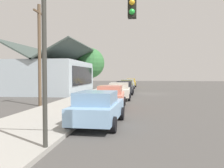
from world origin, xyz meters
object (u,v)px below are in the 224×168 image
Objects in this scene: car_olive at (127,85)px; shade_tree at (89,63)px; car_coral at (111,96)px; utility_pole_wooden at (40,53)px; car_ivory at (120,91)px; car_charcoal at (125,87)px; traffic_light_main at (79,35)px; car_skyblue at (98,108)px; fire_hydrant_red at (122,85)px; car_mustard at (131,82)px; car_silver at (129,84)px.

shade_tree reaches higher than car_olive.
car_coral is 0.58× the size of utility_pole_wooden.
car_coral and car_ivory have the same top height.
traffic_light_main is (-21.83, -0.10, 2.68)m from car_charcoal.
traffic_light_main reaches higher than car_skyblue.
shade_tree is 8.30m from fire_hydrant_red.
shade_tree reaches higher than car_mustard.
car_skyblue and car_silver have the same top height.
fire_hydrant_red is (33.21, 1.50, -0.32)m from car_skyblue.
shade_tree is 1.28× the size of traffic_light_main.
car_silver is at bearing 177.26° from car_mustard.
car_mustard is (24.17, -0.12, -0.00)m from car_ivory.
car_coral is 27.33m from fire_hydrant_red.
car_skyblue is 17.81m from car_charcoal.
car_mustard is at bearing -10.68° from utility_pole_wooden.
traffic_light_main is 7.32× the size of fire_hydrant_red.
car_skyblue is at bearing -138.95° from utility_pole_wooden.
utility_pole_wooden is at bearing 161.20° from car_olive.
car_skyblue is 0.98× the size of car_silver.
car_coral is (5.92, 0.13, -0.00)m from car_skyblue.
car_coral is 18.31m from car_olive.
traffic_light_main is at bearing -175.38° from car_skyblue.
car_coral is 24.20m from car_silver.
utility_pole_wooden is at bearing 154.23° from car_charcoal.
traffic_light_main reaches higher than car_coral.
utility_pole_wooden is at bearing 167.81° from car_mustard.
utility_pole_wooden is at bearing 43.35° from car_skyblue.
car_ivory is 1.05× the size of car_charcoal.
shade_tree reaches higher than car_skyblue.
utility_pole_wooden is 10.56× the size of fire_hydrant_red.
car_silver is at bearing 0.33° from traffic_light_main.
shade_tree reaches higher than traffic_light_main.
car_coral is at bearing 178.05° from car_mustard.
car_olive is (24.23, 0.05, -0.00)m from car_skyblue.
utility_pole_wooden is at bearing 163.92° from car_silver.
car_charcoal is 0.97× the size of car_silver.
car_olive is 6.42× the size of fire_hydrant_red.
car_charcoal and car_mustard have the same top height.
car_mustard is (11.73, -0.14, 0.00)m from car_olive.
car_charcoal is 15.49m from fire_hydrant_red.
fire_hydrant_red is (8.98, 1.45, -0.32)m from car_olive.
car_charcoal is 18.15m from car_mustard.
car_skyblue is at bearing 179.06° from car_coral.
shade_tree is 0.89× the size of utility_pole_wooden.
car_coral is 0.66× the size of shade_tree.
car_olive and car_silver have the same top height.
car_charcoal is 0.87× the size of traffic_light_main.
car_skyblue is 35.96m from car_mustard.
car_olive is at bearing 2.42° from car_skyblue.
fire_hydrant_red is at bearing 2.53° from car_ivory.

